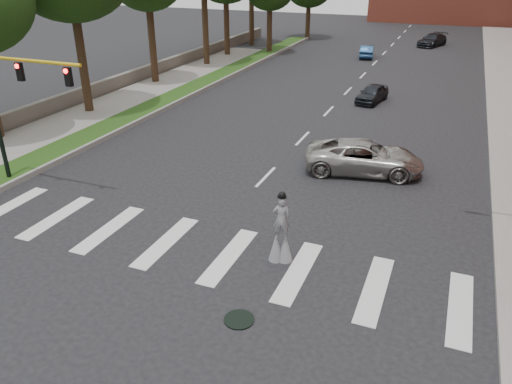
% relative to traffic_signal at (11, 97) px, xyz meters
% --- Properties ---
extents(ground_plane, '(160.00, 160.00, 0.00)m').
position_rel_traffic_signal_xyz_m(ground_plane, '(9.78, -3.00, -4.15)').
color(ground_plane, black).
rests_on(ground_plane, ground).
extents(grass_median, '(2.00, 60.00, 0.25)m').
position_rel_traffic_signal_xyz_m(grass_median, '(-1.72, 17.00, -4.03)').
color(grass_median, '#1D3E11').
rests_on(grass_median, ground).
extents(median_curb, '(0.20, 60.00, 0.28)m').
position_rel_traffic_signal_xyz_m(median_curb, '(-0.67, 17.00, -4.01)').
color(median_curb, gray).
rests_on(median_curb, ground).
extents(sidewalk_left, '(4.00, 60.00, 0.18)m').
position_rel_traffic_signal_xyz_m(sidewalk_left, '(-4.72, 7.00, -4.06)').
color(sidewalk_left, gray).
rests_on(sidewalk_left, ground).
extents(stone_wall, '(0.50, 56.00, 1.10)m').
position_rel_traffic_signal_xyz_m(stone_wall, '(-7.22, 19.00, -3.60)').
color(stone_wall, '#5D584F').
rests_on(stone_wall, ground).
extents(manhole, '(0.90, 0.90, 0.04)m').
position_rel_traffic_signal_xyz_m(manhole, '(12.78, -5.00, -4.13)').
color(manhole, black).
rests_on(manhole, ground).
extents(traffic_signal, '(5.30, 0.23, 6.20)m').
position_rel_traffic_signal_xyz_m(traffic_signal, '(0.00, 0.00, 0.00)').
color(traffic_signal, black).
rests_on(traffic_signal, ground).
extents(stilt_performer, '(0.83, 0.60, 2.65)m').
position_rel_traffic_signal_xyz_m(stilt_performer, '(12.84, -1.53, -3.16)').
color(stilt_performer, '#301F13').
rests_on(stilt_performer, ground).
extents(suv_crossing, '(6.03, 3.64, 1.57)m').
position_rel_traffic_signal_xyz_m(suv_crossing, '(13.98, 7.37, -3.37)').
color(suv_crossing, '#A8A69F').
rests_on(suv_crossing, ground).
extents(car_near, '(2.12, 3.90, 1.26)m').
position_rel_traffic_signal_xyz_m(car_near, '(12.06, 20.48, -3.52)').
color(car_near, black).
rests_on(car_near, ground).
extents(car_mid, '(1.86, 3.91, 1.24)m').
position_rel_traffic_signal_xyz_m(car_mid, '(8.45, 37.58, -3.53)').
color(car_mid, navy).
rests_on(car_mid, ground).
extents(car_far, '(3.49, 5.17, 1.39)m').
position_rel_traffic_signal_xyz_m(car_far, '(14.17, 47.50, -3.46)').
color(car_far, black).
rests_on(car_far, ground).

